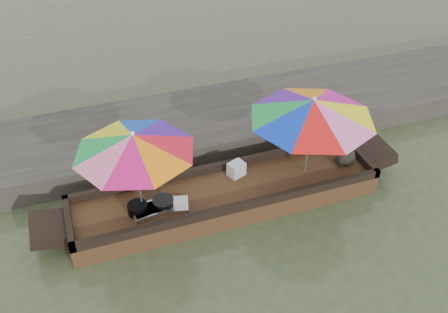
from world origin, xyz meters
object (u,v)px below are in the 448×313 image
object	(u,v)px
umbrella_stern	(309,136)
boat_hull	(226,197)
charcoal_grill	(163,204)
vendor	(348,139)
tray_scallop	(172,205)
umbrella_bow	(138,173)
tray_crayfish	(148,211)
cooking_pot	(138,209)
supply_bag	(236,169)

from	to	relation	value
umbrella_stern	boat_hull	bearing A→B (deg)	180.00
charcoal_grill	vendor	distance (m)	3.46
tray_scallop	umbrella_bow	bearing A→B (deg)	168.47
umbrella_bow	umbrella_stern	xyz separation A→B (m)	(2.97, 0.00, 0.00)
tray_crayfish	charcoal_grill	xyz separation A→B (m)	(0.27, 0.05, 0.03)
tray_scallop	charcoal_grill	size ratio (longest dim) A/B	1.57
boat_hull	umbrella_stern	size ratio (longest dim) A/B	2.49
vendor	umbrella_stern	distance (m)	0.83
boat_hull	tray_crayfish	size ratio (longest dim) A/B	10.25
cooking_pot	vendor	size ratio (longest dim) A/B	0.31
vendor	tray_crayfish	bearing A→B (deg)	2.92
charcoal_grill	supply_bag	distance (m)	1.49
tray_crayfish	vendor	distance (m)	3.73
supply_bag	vendor	xyz separation A→B (m)	(2.00, -0.32, 0.40)
vendor	umbrella_stern	size ratio (longest dim) A/B	0.49
boat_hull	umbrella_bow	distance (m)	1.74
tray_scallop	umbrella_bow	xyz separation A→B (m)	(-0.48, 0.10, 0.74)
supply_bag	vendor	world-z (taller)	vendor
tray_scallop	umbrella_stern	bearing A→B (deg)	2.25
cooking_pot	tray_crayfish	size ratio (longest dim) A/B	0.63
supply_bag	umbrella_bow	distance (m)	1.91
boat_hull	tray_crayfish	bearing A→B (deg)	-175.11
tray_scallop	vendor	xyz separation A→B (m)	(3.29, 0.09, 0.50)
cooking_pot	umbrella_stern	distance (m)	3.14
supply_bag	umbrella_bow	size ratio (longest dim) A/B	0.15
tray_crayfish	tray_scallop	size ratio (longest dim) A/B	1.00
charcoal_grill	umbrella_stern	size ratio (longest dim) A/B	0.15
cooking_pot	supply_bag	xyz separation A→B (m)	(1.85, 0.38, 0.04)
tray_crayfish	vendor	xyz separation A→B (m)	(3.70, 0.11, 0.48)
boat_hull	tray_scallop	xyz separation A→B (m)	(-0.98, -0.10, 0.21)
tray_crayfish	charcoal_grill	world-z (taller)	charcoal_grill
supply_bag	tray_crayfish	bearing A→B (deg)	-165.62
tray_scallop	charcoal_grill	world-z (taller)	charcoal_grill
boat_hull	charcoal_grill	size ratio (longest dim) A/B	16.10
tray_crayfish	umbrella_bow	distance (m)	0.74
supply_bag	umbrella_stern	world-z (taller)	umbrella_stern
vendor	boat_hull	bearing A→B (deg)	1.02
umbrella_stern	tray_scallop	bearing A→B (deg)	-177.75
boat_hull	vendor	xyz separation A→B (m)	(2.31, -0.01, 0.70)
boat_hull	vendor	size ratio (longest dim) A/B	5.11
tray_scallop	boat_hull	bearing A→B (deg)	5.73
cooking_pot	umbrella_bow	xyz separation A→B (m)	(0.09, 0.06, 0.69)
tray_crayfish	vendor	size ratio (longest dim) A/B	0.50
supply_bag	vendor	distance (m)	2.06
umbrella_bow	umbrella_stern	bearing A→B (deg)	0.00
umbrella_bow	tray_crayfish	bearing A→B (deg)	-61.51
cooking_pot	umbrella_stern	world-z (taller)	umbrella_stern
cooking_pot	charcoal_grill	bearing A→B (deg)	-1.70
boat_hull	cooking_pot	xyz separation A→B (m)	(-1.54, -0.06, 0.26)
tray_crayfish	tray_scallop	bearing A→B (deg)	2.90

